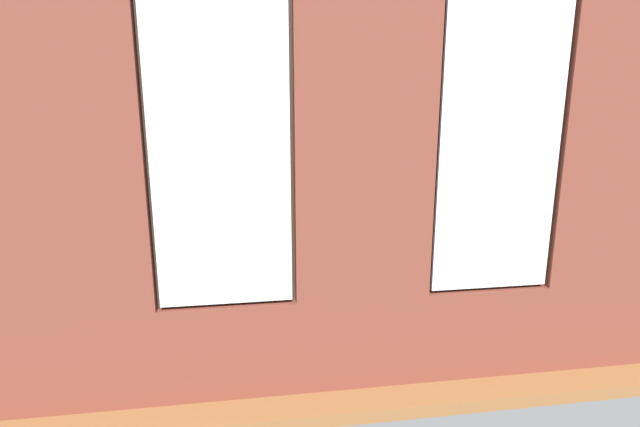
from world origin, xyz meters
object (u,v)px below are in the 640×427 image
object	(u,v)px
media_console	(110,252)
potted_plant_between_couches	(404,295)
cup_ceramic	(325,243)
potted_plant_near_tv	(135,248)
potted_plant_corner_near_left	(442,188)
potted_plant_mid_room_small	(367,230)
potted_plant_corner_far_left	(594,284)
table_plant_small	(344,233)
potted_plant_by_left_couch	(417,214)
remote_gray	(315,244)
tv_flatscreen	(106,204)
couch_by_window	(265,316)
remote_silver	(300,242)
papasan_chair	(302,211)
candle_jar	(282,244)
coffee_table	(315,249)
couch_left	(478,240)

from	to	relation	value
media_console	potted_plant_between_couches	distance (m)	3.96
cup_ceramic	potted_plant_near_tv	distance (m)	2.19
potted_plant_between_couches	potted_plant_corner_near_left	world-z (taller)	potted_plant_corner_near_left
potted_plant_between_couches	potted_plant_mid_room_small	bearing A→B (deg)	-95.28
potted_plant_corner_far_left	table_plant_small	bearing A→B (deg)	-44.40
potted_plant_by_left_couch	potted_plant_corner_far_left	distance (m)	3.47
remote_gray	tv_flatscreen	bearing A→B (deg)	72.83
couch_by_window	remote_gray	xyz separation A→B (m)	(-0.71, -1.75, 0.11)
remote_silver	potted_plant_near_tv	distance (m)	1.96
papasan_chair	potted_plant_by_left_couch	world-z (taller)	papasan_chair
table_plant_small	candle_jar	bearing A→B (deg)	17.32
candle_jar	coffee_table	bearing A→B (deg)	-164.58
table_plant_small	potted_plant_corner_far_left	distance (m)	2.85
candle_jar	potted_plant_mid_room_small	size ratio (longest dim) A/B	0.20
potted_plant_near_tv	couch_left	bearing A→B (deg)	-171.17
potted_plant_mid_room_small	couch_by_window	bearing A→B (deg)	56.70
media_console	potted_plant_corner_near_left	distance (m)	5.22
candle_jar	tv_flatscreen	size ratio (longest dim) A/B	0.12
potted_plant_mid_room_small	tv_flatscreen	bearing A→B (deg)	-1.25
tv_flatscreen	potted_plant_corner_near_left	xyz separation A→B (m)	(-5.03, -1.32, -0.19)
remote_silver	media_console	bearing A→B (deg)	-120.52
couch_left	potted_plant_between_couches	size ratio (longest dim) A/B	2.71
remote_silver	potted_plant_near_tv	xyz separation A→B (m)	(1.87, 0.55, 0.19)
couch_by_window	potted_plant_near_tv	distance (m)	1.89
papasan_chair	potted_plant_between_couches	bearing A→B (deg)	98.48
potted_plant_between_couches	cup_ceramic	bearing A→B (deg)	-72.87
couch_by_window	tv_flatscreen	bearing A→B (deg)	-51.62
potted_plant_between_couches	potted_plant_mid_room_small	xyz separation A→B (m)	(-0.21, -2.26, 0.01)
cup_ceramic	candle_jar	bearing A→B (deg)	0.00
table_plant_small	potted_plant_corner_far_left	size ratio (longest dim) A/B	0.15
remote_silver	potted_plant_corner_far_left	xyz separation A→B (m)	(-2.60, 1.95, 0.04)
couch_left	potted_plant_by_left_couch	xyz separation A→B (m)	(0.40, -1.34, 0.06)
potted_plant_between_couches	tv_flatscreen	bearing A→B (deg)	-36.14
remote_gray	potted_plant_between_couches	distance (m)	1.80
remote_gray	potted_plant_mid_room_small	distance (m)	0.98
table_plant_small	potted_plant_near_tv	size ratio (longest dim) A/B	0.15
media_console	potted_plant_corner_near_left	size ratio (longest dim) A/B	0.95
potted_plant_near_tv	potted_plant_corner_near_left	world-z (taller)	potted_plant_corner_near_left
couch_by_window	potted_plant_by_left_couch	xyz separation A→B (m)	(-2.59, -3.32, 0.06)
coffee_table	table_plant_small	world-z (taller)	table_plant_small
media_console	potted_plant_between_couches	size ratio (longest dim) A/B	1.86
remote_gray	potted_plant_near_tv	xyz separation A→B (m)	(2.05, 0.45, 0.19)
couch_left	tv_flatscreen	xyz separation A→B (m)	(4.88, -0.41, 0.57)
tv_flatscreen	potted_plant_near_tv	bearing A→B (deg)	116.90
potted_plant_between_couches	potted_plant_corner_far_left	bearing A→B (deg)	175.12
candle_jar	remote_gray	size ratio (longest dim) A/B	0.74
coffee_table	potted_plant_near_tv	distance (m)	2.12
cup_ceramic	potted_plant_corner_near_left	size ratio (longest dim) A/B	0.08
cup_ceramic	potted_plant_between_couches	distance (m)	1.66
candle_jar	papasan_chair	world-z (taller)	papasan_chair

